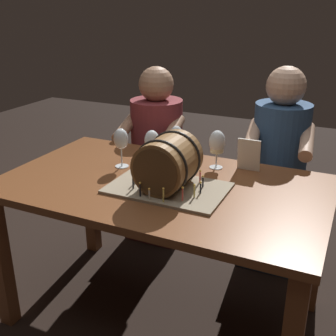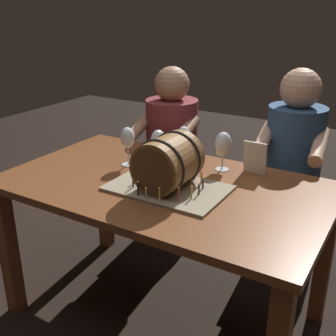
{
  "view_description": "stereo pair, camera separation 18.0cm",
  "coord_description": "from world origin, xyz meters",
  "px_view_note": "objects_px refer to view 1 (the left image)",
  "views": [
    {
      "loc": [
        0.76,
        -1.57,
        1.5
      ],
      "look_at": [
        0.05,
        -0.05,
        0.84
      ],
      "focal_mm": 44.97,
      "sensor_mm": 36.0,
      "label": 1
    },
    {
      "loc": [
        0.92,
        -1.49,
        1.5
      ],
      "look_at": [
        0.05,
        -0.05,
        0.84
      ],
      "focal_mm": 44.97,
      "sensor_mm": 36.0,
      "label": 2
    }
  ],
  "objects_px": {
    "wine_glass_rose": "(152,142)",
    "menu_card": "(249,155)",
    "wine_glass_white": "(217,144)",
    "dining_table": "(162,203)",
    "wine_glass_empty": "(121,140)",
    "wine_glass_amber": "(176,138)",
    "person_seated_right": "(276,181)",
    "barrel_cake": "(168,165)",
    "person_seated_left": "(157,163)"
  },
  "relations": [
    {
      "from": "wine_glass_rose",
      "to": "menu_card",
      "type": "height_order",
      "value": "wine_glass_rose"
    },
    {
      "from": "wine_glass_white",
      "to": "wine_glass_rose",
      "type": "distance_m",
      "value": 0.32
    },
    {
      "from": "dining_table",
      "to": "wine_glass_empty",
      "type": "height_order",
      "value": "wine_glass_empty"
    },
    {
      "from": "wine_glass_amber",
      "to": "person_seated_right",
      "type": "distance_m",
      "value": 0.7
    },
    {
      "from": "wine_glass_white",
      "to": "person_seated_right",
      "type": "bearing_deg",
      "value": 62.71
    },
    {
      "from": "barrel_cake",
      "to": "wine_glass_rose",
      "type": "bearing_deg",
      "value": 130.26
    },
    {
      "from": "menu_card",
      "to": "person_seated_left",
      "type": "relative_size",
      "value": 0.14
    },
    {
      "from": "dining_table",
      "to": "person_seated_left",
      "type": "xyz_separation_m",
      "value": [
        -0.39,
        0.72,
        -0.11
      ]
    },
    {
      "from": "person_seated_right",
      "to": "wine_glass_white",
      "type": "bearing_deg",
      "value": -117.29
    },
    {
      "from": "wine_glass_amber",
      "to": "wine_glass_white",
      "type": "relative_size",
      "value": 0.99
    },
    {
      "from": "wine_glass_amber",
      "to": "person_seated_right",
      "type": "relative_size",
      "value": 0.16
    },
    {
      "from": "wine_glass_rose",
      "to": "person_seated_left",
      "type": "height_order",
      "value": "person_seated_left"
    },
    {
      "from": "wine_glass_amber",
      "to": "dining_table",
      "type": "bearing_deg",
      "value": -78.99
    },
    {
      "from": "wine_glass_white",
      "to": "wine_glass_rose",
      "type": "bearing_deg",
      "value": -160.91
    },
    {
      "from": "dining_table",
      "to": "wine_glass_amber",
      "type": "xyz_separation_m",
      "value": [
        -0.05,
        0.28,
        0.23
      ]
    },
    {
      "from": "dining_table",
      "to": "person_seated_left",
      "type": "distance_m",
      "value": 0.82
    },
    {
      "from": "person_seated_right",
      "to": "menu_card",
      "type": "bearing_deg",
      "value": -100.49
    },
    {
      "from": "person_seated_left",
      "to": "menu_card",
      "type": "bearing_deg",
      "value": -30.21
    },
    {
      "from": "barrel_cake",
      "to": "menu_card",
      "type": "bearing_deg",
      "value": 54.82
    },
    {
      "from": "dining_table",
      "to": "wine_glass_amber",
      "type": "height_order",
      "value": "wine_glass_amber"
    },
    {
      "from": "wine_glass_amber",
      "to": "menu_card",
      "type": "height_order",
      "value": "wine_glass_amber"
    },
    {
      "from": "barrel_cake",
      "to": "wine_glass_amber",
      "type": "xyz_separation_m",
      "value": [
        -0.11,
        0.33,
        0.01
      ]
    },
    {
      "from": "wine_glass_white",
      "to": "person_seated_right",
      "type": "distance_m",
      "value": 0.59
    },
    {
      "from": "wine_glass_rose",
      "to": "wine_glass_white",
      "type": "bearing_deg",
      "value": 19.09
    },
    {
      "from": "barrel_cake",
      "to": "person_seated_left",
      "type": "distance_m",
      "value": 0.95
    },
    {
      "from": "wine_glass_empty",
      "to": "person_seated_right",
      "type": "xyz_separation_m",
      "value": [
        0.66,
        0.62,
        -0.34
      ]
    },
    {
      "from": "barrel_cake",
      "to": "wine_glass_white",
      "type": "xyz_separation_m",
      "value": [
        0.11,
        0.33,
        0.01
      ]
    },
    {
      "from": "wine_glass_amber",
      "to": "person_seated_right",
      "type": "bearing_deg",
      "value": 44.94
    },
    {
      "from": "menu_card",
      "to": "person_seated_left",
      "type": "xyz_separation_m",
      "value": [
        -0.7,
        0.41,
        -0.29
      ]
    },
    {
      "from": "dining_table",
      "to": "wine_glass_amber",
      "type": "bearing_deg",
      "value": 101.01
    },
    {
      "from": "wine_glass_empty",
      "to": "wine_glass_amber",
      "type": "bearing_deg",
      "value": 40.16
    },
    {
      "from": "person_seated_left",
      "to": "person_seated_right",
      "type": "bearing_deg",
      "value": -0.0
    },
    {
      "from": "wine_glass_amber",
      "to": "wine_glass_empty",
      "type": "height_order",
      "value": "wine_glass_empty"
    },
    {
      "from": "wine_glass_white",
      "to": "wine_glass_rose",
      "type": "height_order",
      "value": "wine_glass_white"
    },
    {
      "from": "barrel_cake",
      "to": "wine_glass_amber",
      "type": "height_order",
      "value": "barrel_cake"
    },
    {
      "from": "wine_glass_white",
      "to": "wine_glass_empty",
      "type": "relative_size",
      "value": 0.98
    },
    {
      "from": "dining_table",
      "to": "menu_card",
      "type": "height_order",
      "value": "menu_card"
    },
    {
      "from": "dining_table",
      "to": "barrel_cake",
      "type": "bearing_deg",
      "value": -44.67
    },
    {
      "from": "menu_card",
      "to": "wine_glass_rose",
      "type": "bearing_deg",
      "value": -162.99
    },
    {
      "from": "dining_table",
      "to": "wine_glass_rose",
      "type": "relative_size",
      "value": 8.05
    },
    {
      "from": "barrel_cake",
      "to": "person_seated_right",
      "type": "height_order",
      "value": "person_seated_right"
    },
    {
      "from": "wine_glass_empty",
      "to": "person_seated_right",
      "type": "distance_m",
      "value": 0.97
    },
    {
      "from": "barrel_cake",
      "to": "wine_glass_white",
      "type": "distance_m",
      "value": 0.35
    },
    {
      "from": "wine_glass_rose",
      "to": "person_seated_left",
      "type": "distance_m",
      "value": 0.68
    },
    {
      "from": "person_seated_right",
      "to": "barrel_cake",
      "type": "bearing_deg",
      "value": -113.33
    },
    {
      "from": "wine_glass_white",
      "to": "person_seated_right",
      "type": "relative_size",
      "value": 0.16
    },
    {
      "from": "barrel_cake",
      "to": "wine_glass_empty",
      "type": "relative_size",
      "value": 2.59
    },
    {
      "from": "menu_card",
      "to": "barrel_cake",
      "type": "bearing_deg",
      "value": -124.96
    },
    {
      "from": "barrel_cake",
      "to": "menu_card",
      "type": "distance_m",
      "value": 0.45
    },
    {
      "from": "wine_glass_rose",
      "to": "person_seated_left",
      "type": "xyz_separation_m",
      "value": [
        -0.25,
        0.54,
        -0.33
      ]
    }
  ]
}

